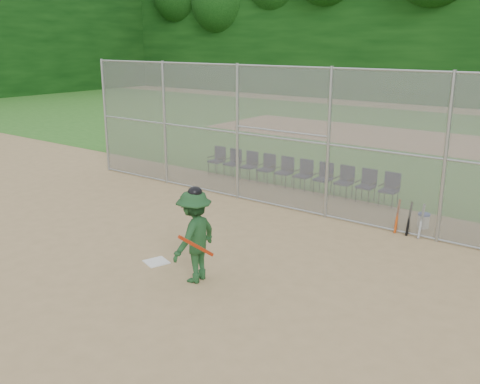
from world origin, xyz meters
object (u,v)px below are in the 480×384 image
Objects in this scene: batter_at_plate at (194,236)px; water_cooler at (424,221)px; home_plate at (156,262)px; chair_0 at (216,161)px.

batter_at_plate is 6.43m from water_cooler.
chair_0 is (-4.10, 6.95, 0.47)m from home_plate.
batter_at_plate is at bearing -52.95° from chair_0.
batter_at_plate reaches higher than water_cooler.
home_plate is 1.22× the size of water_cooler.
water_cooler is at bearing 66.37° from batter_at_plate.
batter_at_plate is 5.12× the size of water_cooler.
chair_0 reaches higher than home_plate.
water_cooler reaches higher than home_plate.
batter_at_plate is (1.26, -0.14, 0.93)m from home_plate.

